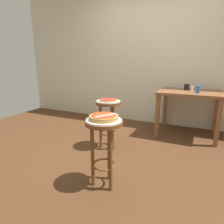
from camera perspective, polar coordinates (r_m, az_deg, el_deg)
name	(u,v)px	position (r m, az deg, el deg)	size (l,w,h in m)	color
ground_plane	(120,155)	(2.65, 2.48, -12.43)	(6.00, 6.00, 0.00)	#4C2D19
back_wall	(155,45)	(3.95, 12.49, 18.55)	(6.00, 0.10, 3.00)	beige
stool_foreground	(104,139)	(1.87, -2.33, -7.93)	(0.35, 0.35, 0.67)	brown
serving_plate_foreground	(104,120)	(1.80, -2.40, -2.39)	(0.33, 0.33, 0.01)	white
pizza_foreground	(104,117)	(1.79, -2.41, -1.53)	(0.27, 0.27, 0.05)	tan
stool_middle	(108,114)	(2.71, -1.09, -0.71)	(0.35, 0.35, 0.67)	brown
serving_plate_middle	(108,101)	(2.67, -1.11, 3.19)	(0.33, 0.33, 0.01)	silver
pizza_middle	(108,100)	(2.67, -1.11, 3.53)	(0.25, 0.25, 0.02)	#B78442
dining_table	(189,98)	(3.41, 21.67, 3.80)	(0.96, 0.76, 0.74)	brown
cup_near_edge	(198,89)	(3.24, 23.84, 6.07)	(0.06, 0.06, 0.10)	#3360B2
cup_far_edge	(187,87)	(3.51, 20.97, 6.86)	(0.08, 0.08, 0.10)	black
condiment_shaker	(192,89)	(3.38, 22.39, 6.36)	(0.04, 0.04, 0.08)	white
pizza_server_knife	(106,115)	(1.76, -1.85, -0.97)	(0.22, 0.02, 0.01)	silver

